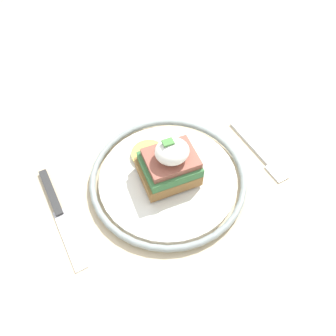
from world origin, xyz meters
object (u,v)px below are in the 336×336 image
sandwich (169,164)px  knife (57,208)px  plate (168,178)px  fork (260,153)px

sandwich → knife: size_ratio=0.63×
plate → fork: plate is taller
sandwich → knife: 0.18m
sandwich → fork: 0.17m
fork → knife: (0.34, -0.02, 0.00)m
sandwich → knife: sandwich is taller
plate → sandwich: size_ratio=2.16×
plate → sandwich: 0.04m
sandwich → knife: (0.18, -0.01, -0.04)m
sandwich → knife: bearing=-4.6°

